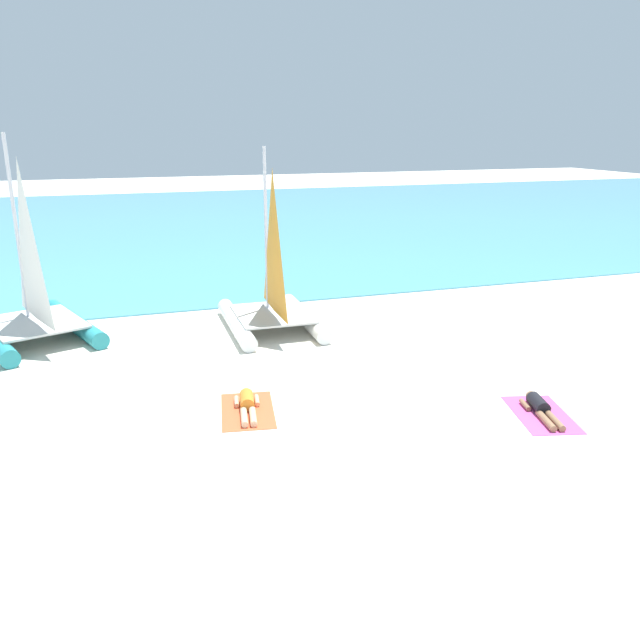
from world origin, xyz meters
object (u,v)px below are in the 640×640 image
(towel_left, at_px, (248,411))
(towel_right, at_px, (541,414))
(sailboat_white, at_px, (272,304))
(sailboat_teal, at_px, (33,311))
(sunbather_right, at_px, (541,408))
(sunbather_left, at_px, (247,404))

(towel_left, distance_m, towel_right, 6.20)
(sailboat_white, height_order, towel_left, sailboat_white)
(sailboat_teal, height_order, sunbather_right, sailboat_teal)
(sailboat_teal, xyz_separation_m, towel_left, (4.73, -6.52, -0.84))
(sailboat_teal, distance_m, towel_right, 13.66)
(sailboat_teal, xyz_separation_m, sailboat_white, (6.61, -1.11, -0.06))
(sailboat_white, relative_size, towel_right, 2.77)
(sailboat_white, distance_m, sunbather_right, 8.46)
(sailboat_teal, distance_m, sunbather_left, 8.04)
(sailboat_teal, height_order, sailboat_white, sailboat_teal)
(sunbather_left, bearing_deg, sailboat_white, 79.88)
(towel_left, bearing_deg, sunbather_left, 80.82)
(sailboat_teal, height_order, sunbather_left, sailboat_teal)
(sailboat_white, bearing_deg, sunbather_left, -108.57)
(sailboat_white, distance_m, towel_left, 5.79)
(sailboat_teal, bearing_deg, sunbather_right, -59.22)
(towel_left, distance_m, sunbather_left, 0.14)
(sailboat_white, bearing_deg, towel_left, -108.46)
(sunbather_left, relative_size, towel_right, 0.82)
(towel_left, height_order, sunbather_left, sunbather_left)
(sailboat_teal, relative_size, sailboat_white, 1.07)
(towel_left, xyz_separation_m, sunbather_right, (5.85, -2.03, 0.13))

